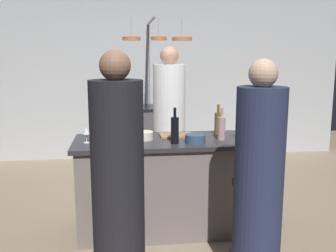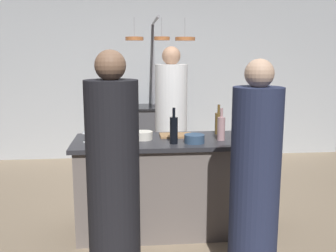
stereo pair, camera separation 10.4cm
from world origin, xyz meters
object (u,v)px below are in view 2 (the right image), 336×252
object	(u,v)px
wine_glass_near_left_guest	(123,130)
wine_bottle_red	(105,125)
guest_right	(255,186)
mixing_bowl_blue	(194,139)
wine_glass_near_right_guest	(93,126)
mixing_bowl_ceramic	(144,135)
mixing_bowl_wooden	(106,141)
bar_stool_right	(245,216)
stove_range	(154,134)
bar_stool_left	(116,221)
wine_glass_by_chef	(86,131)
wine_bottle_rose	(221,128)
wine_bottle_dark	(174,130)
guest_left	(113,185)
chef	(171,128)
pepper_mill	(241,129)
wine_bottle_green	(130,123)
cutting_board	(176,135)
wine_bottle_amber	(218,123)

from	to	relation	value
wine_glass_near_left_guest	wine_bottle_red	bearing A→B (deg)	136.98
guest_right	mixing_bowl_blue	bearing A→B (deg)	109.79
guest_right	wine_glass_near_right_guest	bearing A→B (deg)	136.40
mixing_bowl_ceramic	mixing_bowl_wooden	bearing A→B (deg)	-148.67
bar_stool_right	mixing_bowl_wooden	distance (m)	1.35
wine_glass_near_right_guest	stove_range	bearing A→B (deg)	72.45
bar_stool_left	wine_glass_by_chef	bearing A→B (deg)	116.45
wine_bottle_rose	wine_bottle_dark	world-z (taller)	wine_bottle_dark
guest_left	wine_bottle_dark	world-z (taller)	guest_left
chef	mixing_bowl_ceramic	bearing A→B (deg)	-110.99
bar_stool_right	wine_bottle_red	world-z (taller)	wine_bottle_red
wine_bottle_rose	mixing_bowl_blue	size ratio (longest dim) A/B	1.64
guest_right	pepper_mill	bearing A→B (deg)	80.63
bar_stool_right	mixing_bowl_blue	xyz separation A→B (m)	(-0.35, 0.45, 0.56)
wine_bottle_red	mixing_bowl_wooden	bearing A→B (deg)	-85.67
stove_range	wine_bottle_rose	bearing A→B (deg)	-79.33
stove_range	wine_bottle_red	size ratio (longest dim) A/B	2.75
wine_bottle_red	wine_bottle_green	bearing A→B (deg)	8.02
wine_bottle_rose	wine_glass_near_left_guest	bearing A→B (deg)	176.44
wine_bottle_green	wine_bottle_rose	world-z (taller)	wine_bottle_green
guest_left	mixing_bowl_ceramic	size ratio (longest dim) A/B	10.07
wine_bottle_green	wine_glass_near_left_guest	xyz separation A→B (m)	(-0.07, -0.19, -0.03)
cutting_board	wine_glass_near_left_guest	distance (m)	0.54
mixing_bowl_ceramic	wine_glass_near_left_guest	bearing A→B (deg)	-169.60
guest_right	pepper_mill	world-z (taller)	guest_right
chef	mixing_bowl_ceramic	xyz separation A→B (m)	(-0.36, -0.93, 0.11)
cutting_board	wine_glass_by_chef	distance (m)	0.87
cutting_board	mixing_bowl_blue	world-z (taller)	mixing_bowl_blue
guest_right	wine_glass_by_chef	world-z (taller)	guest_right
bar_stool_left	pepper_mill	size ratio (longest dim) A/B	3.24
bar_stool_right	bar_stool_left	world-z (taller)	same
wine_glass_near_left_guest	mixing_bowl_wooden	distance (m)	0.24
mixing_bowl_wooden	mixing_bowl_blue	size ratio (longest dim) A/B	0.83
chef	guest_left	distance (m)	2.01
bar_stool_left	wine_bottle_red	world-z (taller)	wine_bottle_red
guest_right	wine_glass_near_left_guest	bearing A→B (deg)	133.79
cutting_board	pepper_mill	world-z (taller)	pepper_mill
chef	bar_stool_left	world-z (taller)	chef
pepper_mill	mixing_bowl_ceramic	bearing A→B (deg)	173.26
bar_stool_right	wine_bottle_rose	xyz separation A→B (m)	(-0.09, 0.54, 0.64)
bar_stool_right	pepper_mill	xyz separation A→B (m)	(0.10, 0.53, 0.63)
bar_stool_right	wine_glass_by_chef	size ratio (longest dim) A/B	4.66
wine_glass_near_left_guest	mixing_bowl_ceramic	size ratio (longest dim) A/B	0.85
cutting_board	pepper_mill	size ratio (longest dim) A/B	1.52
guest_right	wine_bottle_red	world-z (taller)	guest_right
wine_glass_near_right_guest	mixing_bowl_wooden	xyz separation A→B (m)	(0.14, -0.36, -0.07)
guest_left	wine_bottle_amber	bearing A→B (deg)	49.78
bar_stool_right	wine_bottle_rose	size ratio (longest dim) A/B	2.27
pepper_mill	wine_bottle_red	size ratio (longest dim) A/B	0.65
bar_stool_left	mixing_bowl_blue	bearing A→B (deg)	32.91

